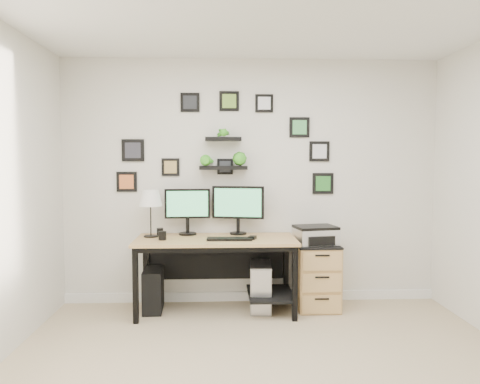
{
  "coord_description": "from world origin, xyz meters",
  "views": [
    {
      "loc": [
        -0.34,
        -3.0,
        1.54
      ],
      "look_at": [
        -0.13,
        1.83,
        1.2
      ],
      "focal_mm": 35.0,
      "sensor_mm": 36.0,
      "label": 1
    }
  ],
  "objects": [
    {
      "name": "room",
      "position": [
        0.0,
        1.98,
        0.05
      ],
      "size": [
        4.0,
        4.0,
        4.0
      ],
      "color": "#C6B18D",
      "rests_on": "ground"
    },
    {
      "name": "desk",
      "position": [
        -0.34,
        1.67,
        0.63
      ],
      "size": [
        1.6,
        0.7,
        0.75
      ],
      "color": "tan",
      "rests_on": "ground"
    },
    {
      "name": "monitor_left",
      "position": [
        -0.68,
        1.86,
        1.03
      ],
      "size": [
        0.47,
        0.19,
        0.48
      ],
      "color": "black",
      "rests_on": "desk"
    },
    {
      "name": "monitor_right",
      "position": [
        -0.15,
        1.87,
        1.05
      ],
      "size": [
        0.54,
        0.21,
        0.51
      ],
      "color": "black",
      "rests_on": "desk"
    },
    {
      "name": "keyboard",
      "position": [
        -0.24,
        1.52,
        0.76
      ],
      "size": [
        0.44,
        0.15,
        0.02
      ],
      "primitive_type": "cube",
      "rotation": [
        0.0,
        0.0,
        -0.02
      ],
      "color": "black",
      "rests_on": "desk"
    },
    {
      "name": "mouse",
      "position": [
        -0.02,
        1.57,
        0.77
      ],
      "size": [
        0.09,
        0.12,
        0.03
      ],
      "primitive_type": "cube",
      "rotation": [
        0.0,
        0.0,
        -0.32
      ],
      "color": "black",
      "rests_on": "desk"
    },
    {
      "name": "table_lamp",
      "position": [
        -1.04,
        1.75,
        1.14
      ],
      "size": [
        0.24,
        0.24,
        0.48
      ],
      "color": "black",
      "rests_on": "desk"
    },
    {
      "name": "mug",
      "position": [
        -0.9,
        1.56,
        0.79
      ],
      "size": [
        0.08,
        0.08,
        0.09
      ],
      "primitive_type": "cylinder",
      "color": "black",
      "rests_on": "desk"
    },
    {
      "name": "pen_cup",
      "position": [
        -0.95,
        1.78,
        0.79
      ],
      "size": [
        0.07,
        0.07,
        0.08
      ],
      "primitive_type": "cylinder",
      "color": "black",
      "rests_on": "desk"
    },
    {
      "name": "pc_tower_black",
      "position": [
        -1.02,
        1.71,
        0.21
      ],
      "size": [
        0.21,
        0.43,
        0.42
      ],
      "primitive_type": "cube",
      "rotation": [
        0.0,
        0.0,
        0.05
      ],
      "color": "black",
      "rests_on": "ground"
    },
    {
      "name": "pc_tower_grey",
      "position": [
        0.08,
        1.7,
        0.24
      ],
      "size": [
        0.24,
        0.49,
        0.47
      ],
      "color": "gray",
      "rests_on": "ground"
    },
    {
      "name": "file_cabinet",
      "position": [
        0.66,
        1.72,
        0.34
      ],
      "size": [
        0.43,
        0.53,
        0.67
      ],
      "color": "tan",
      "rests_on": "ground"
    },
    {
      "name": "printer",
      "position": [
        0.64,
        1.71,
        0.76
      ],
      "size": [
        0.46,
        0.39,
        0.19
      ],
      "color": "silver",
      "rests_on": "file_cabinet"
    },
    {
      "name": "wall_decor",
      "position": [
        -0.27,
        1.93,
        1.66
      ],
      "size": [
        2.32,
        0.18,
        1.09
      ],
      "color": "black",
      "rests_on": "ground"
    }
  ]
}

